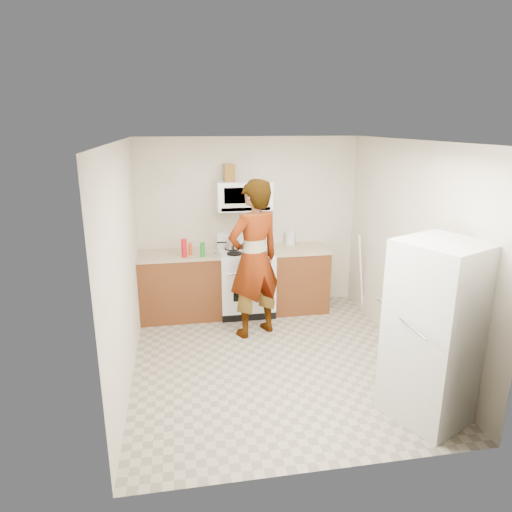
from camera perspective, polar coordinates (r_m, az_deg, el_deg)
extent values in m
plane|color=gray|center=(5.49, 2.21, -12.89)|extent=(3.60, 3.60, 0.00)
cube|color=beige|center=(6.71, -0.87, 4.01)|extent=(3.20, 0.02, 2.50)
cube|color=beige|center=(5.55, 18.62, 0.53)|extent=(0.02, 3.60, 2.50)
cube|color=brown|center=(6.56, -9.45, -3.77)|extent=(1.12, 0.62, 0.90)
cube|color=tan|center=(6.42, -9.64, 0.15)|extent=(1.14, 0.64, 0.03)
cube|color=brown|center=(6.78, 5.25, -2.95)|extent=(0.80, 0.62, 0.90)
cube|color=tan|center=(6.64, 5.35, 0.86)|extent=(0.82, 0.64, 0.03)
cube|color=white|center=(6.61, -1.27, -3.38)|extent=(0.76, 0.65, 0.90)
cube|color=white|center=(6.47, -1.29, 0.49)|extent=(0.76, 0.62, 0.03)
cube|color=white|center=(6.71, -1.67, 2.09)|extent=(0.76, 0.08, 0.20)
cube|color=white|center=(6.44, -1.52, 7.56)|extent=(0.76, 0.38, 0.40)
imported|color=tan|center=(5.76, -0.24, -0.44)|extent=(0.88, 0.75, 2.03)
cube|color=silver|center=(4.51, 21.56, -8.80)|extent=(0.93, 0.93, 1.70)
cylinder|color=silver|center=(6.80, 4.29, 2.20)|extent=(0.20, 0.20, 0.18)
cube|color=brown|center=(6.37, -3.39, 10.35)|extent=(0.16, 0.16, 0.24)
cylinder|color=#B8B7BC|center=(6.53, -2.99, 1.46)|extent=(0.25, 0.25, 0.11)
cube|color=silver|center=(6.38, 0.80, 0.63)|extent=(0.28, 0.21, 0.05)
cylinder|color=#B30D14|center=(6.20, -8.98, 0.98)|extent=(0.07, 0.07, 0.25)
cylinder|color=red|center=(6.30, -8.20, 0.86)|extent=(0.07, 0.07, 0.17)
cylinder|color=#177F20|center=(6.18, -6.71, 0.80)|extent=(0.08, 0.08, 0.20)
cylinder|color=white|center=(6.31, -5.18, 0.26)|extent=(0.31, 0.31, 0.01)
cylinder|color=white|center=(6.71, 12.99, -2.18)|extent=(0.22, 0.17, 1.18)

